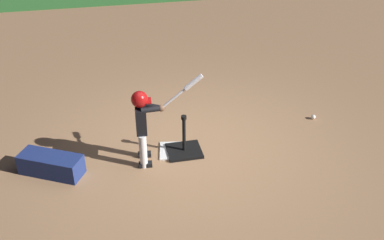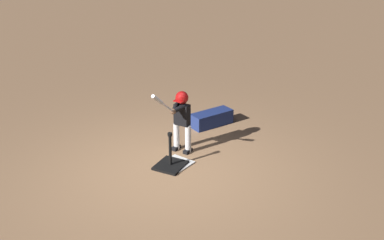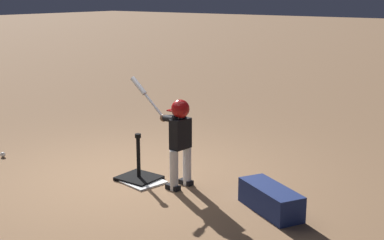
{
  "view_description": "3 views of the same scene",
  "coord_description": "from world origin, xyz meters",
  "px_view_note": "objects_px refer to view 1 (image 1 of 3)",
  "views": [
    {
      "loc": [
        -1.18,
        -5.23,
        3.72
      ],
      "look_at": [
        -0.1,
        -0.24,
        0.64
      ],
      "focal_mm": 42.0,
      "sensor_mm": 36.0,
      "label": 1
    },
    {
      "loc": [
        5.39,
        3.17,
        3.58
      ],
      "look_at": [
        -0.66,
        0.1,
        0.67
      ],
      "focal_mm": 42.0,
      "sensor_mm": 36.0,
      "label": 2
    },
    {
      "loc": [
        -4.55,
        4.7,
        2.32
      ],
      "look_at": [
        -0.78,
        -0.36,
        0.81
      ],
      "focal_mm": 50.0,
      "sensor_mm": 36.0,
      "label": 3
    }
  ],
  "objects_px": {
    "batter_child": "(144,118)",
    "equipment_bag": "(51,164)",
    "batting_tee": "(184,148)",
    "baseball": "(313,117)"
  },
  "relations": [
    {
      "from": "batter_child",
      "to": "equipment_bag",
      "type": "height_order",
      "value": "batter_child"
    },
    {
      "from": "batting_tee",
      "to": "equipment_bag",
      "type": "height_order",
      "value": "batting_tee"
    },
    {
      "from": "batter_child",
      "to": "equipment_bag",
      "type": "distance_m",
      "value": 1.38
    },
    {
      "from": "batting_tee",
      "to": "baseball",
      "type": "height_order",
      "value": "batting_tee"
    },
    {
      "from": "equipment_bag",
      "to": "batter_child",
      "type": "bearing_deg",
      "value": 28.2
    },
    {
      "from": "batter_child",
      "to": "batting_tee",
      "type": "bearing_deg",
      "value": 10.3
    },
    {
      "from": "batter_child",
      "to": "baseball",
      "type": "height_order",
      "value": "batter_child"
    },
    {
      "from": "batting_tee",
      "to": "batter_child",
      "type": "distance_m",
      "value": 0.85
    },
    {
      "from": "batter_child",
      "to": "equipment_bag",
      "type": "xyz_separation_m",
      "value": [
        -1.27,
        0.0,
        -0.56
      ]
    },
    {
      "from": "batting_tee",
      "to": "equipment_bag",
      "type": "relative_size",
      "value": 0.72
    }
  ]
}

